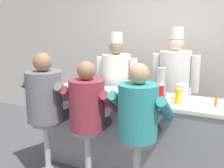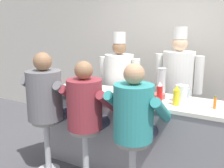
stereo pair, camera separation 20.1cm
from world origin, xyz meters
name	(u,v)px [view 1 (the left image)]	position (x,y,z in m)	size (l,w,h in m)	color
wall_back	(168,54)	(0.00, 1.73, 1.35)	(10.00, 0.06, 2.70)	beige
diner_counter	(136,133)	(0.00, 0.31, 0.49)	(2.38, 0.62, 0.97)	gray
ketchup_bottle_red	(161,92)	(0.33, 0.20, 1.08)	(0.06, 0.06, 0.23)	red
mustard_bottle_yellow	(178,95)	(0.52, 0.19, 1.08)	(0.07, 0.07, 0.22)	yellow
hot_sauce_bottle_orange	(216,101)	(0.90, 0.27, 1.04)	(0.03, 0.03, 0.13)	orange
water_pitcher_clear	(182,92)	(0.54, 0.34, 1.07)	(0.16, 0.14, 0.19)	silver
breakfast_plate	(62,90)	(-0.96, 0.12, 0.99)	(0.26, 0.26, 0.05)	white
cereal_bowl	(159,95)	(0.26, 0.36, 1.00)	(0.16, 0.16, 0.05)	#B24C47
coffee_mug_blue	(82,85)	(-0.80, 0.34, 1.01)	(0.13, 0.09, 0.08)	#4C7AB2
cup_stack_steel	(161,81)	(0.24, 0.51, 1.14)	(0.11, 0.11, 0.33)	#B7BABF
diner_seated_grey	(47,99)	(-0.94, -0.21, 0.95)	(0.63, 0.63, 1.50)	#B2B5BA
diner_seated_maroon	(89,108)	(-0.36, -0.22, 0.92)	(0.59, 0.58, 1.44)	#B2B5BA
diner_seated_teal	(139,116)	(0.23, -0.22, 0.92)	(0.60, 0.59, 1.46)	#B2B5BA
cook_in_whites_near	(116,84)	(-0.57, 0.94, 0.94)	(0.67, 0.43, 1.71)	#232328
cook_in_whites_far	(174,83)	(0.24, 1.22, 0.98)	(0.70, 0.45, 1.79)	#232328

